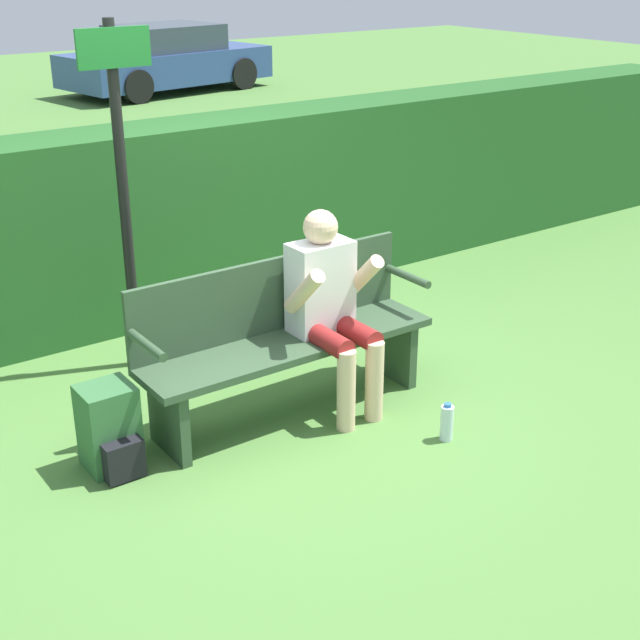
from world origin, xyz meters
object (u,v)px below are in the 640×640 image
backpack (110,430)px  water_bottle (447,423)px  parked_car (166,60)px  person_seated (330,302)px  park_bench (283,336)px  signpost (122,176)px

backpack → water_bottle: backpack is taller
parked_car → water_bottle: bearing=-119.1°
person_seated → parked_car: size_ratio=0.29×
park_bench → parked_car: (5.17, 11.93, 0.11)m
park_bench → person_seated: person_seated is taller
water_bottle → signpost: size_ratio=0.10×
park_bench → parked_car: 13.00m
signpost → parked_car: size_ratio=0.54×
person_seated → signpost: 1.54m
backpack → parked_car: bearing=62.2°
park_bench → signpost: 1.44m
backpack → signpost: bearing=59.2°
backpack → parked_car: (6.30, 11.95, 0.36)m
person_seated → water_bottle: bearing=-68.6°
park_bench → backpack: size_ratio=3.87×
park_bench → water_bottle: size_ratio=7.99×
signpost → parked_car: bearing=62.5°
park_bench → water_bottle: bearing=-57.6°
backpack → water_bottle: 1.88m
park_bench → parked_car: size_ratio=0.45×
backpack → park_bench: bearing=1.1°
parked_car → person_seated: bearing=-121.4°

